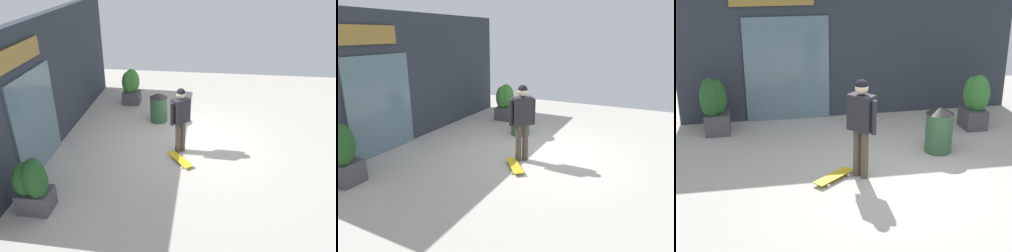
# 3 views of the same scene
# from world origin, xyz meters

# --- Properties ---
(ground_plane) EXTENTS (12.00, 12.00, 0.00)m
(ground_plane) POSITION_xyz_m (0.00, 0.00, 0.00)
(ground_plane) COLOR #B2ADA3
(building_facade) EXTENTS (7.64, 0.31, 3.29)m
(building_facade) POSITION_xyz_m (-0.07, 3.47, 1.63)
(building_facade) COLOR #2D333D
(building_facade) RESTS_ON ground_plane
(skateboarder) EXTENTS (0.47, 0.48, 1.72)m
(skateboarder) POSITION_xyz_m (-0.47, 0.13, 1.06)
(skateboarder) COLOR #4C4238
(skateboarder) RESTS_ON ground_plane
(skateboard) EXTENTS (0.76, 0.67, 0.08)m
(skateboard) POSITION_xyz_m (-0.94, 0.09, 0.06)
(skateboard) COLOR gold
(skateboard) RESTS_ON ground_plane
(planter_box_left) EXTENTS (0.54, 0.58, 1.18)m
(planter_box_left) POSITION_xyz_m (2.45, 2.04, 0.62)
(planter_box_left) COLOR #47474C
(planter_box_left) RESTS_ON ground_plane
(planter_box_right) EXTENTS (0.56, 0.70, 1.23)m
(planter_box_right) POSITION_xyz_m (-3.00, 2.72, 0.64)
(planter_box_right) COLOR #47474C
(planter_box_right) RESTS_ON ground_plane
(trash_bin) EXTENTS (0.52, 0.52, 0.89)m
(trash_bin) POSITION_xyz_m (1.23, 0.93, 0.45)
(trash_bin) COLOR #335938
(trash_bin) RESTS_ON ground_plane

